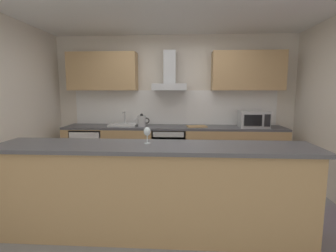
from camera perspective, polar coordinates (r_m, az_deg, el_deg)
name	(u,v)px	position (r m, az deg, el deg)	size (l,w,h in m)	color
ground	(169,210)	(3.52, 0.15, -18.42)	(5.59, 4.63, 0.02)	gray
ceiling	(169,0)	(3.33, 0.17, 26.44)	(5.59, 4.63, 0.02)	white
wall_back	(174,104)	(5.04, 1.43, 5.02)	(5.59, 0.12, 2.60)	silver
backsplash_tile	(174,107)	(4.97, 1.40, 4.18)	(3.90, 0.02, 0.66)	white
counter_back	(173,150)	(4.78, 1.22, -5.44)	(4.04, 0.60, 0.90)	tan
counter_island	(154,190)	(2.79, -3.21, -14.20)	(3.34, 0.64, 0.99)	tan
upper_cabinets	(174,71)	(4.81, 1.35, 12.16)	(3.98, 0.32, 0.70)	tan
oven	(169,150)	(4.75, 0.29, -5.38)	(0.60, 0.62, 0.80)	slate
refrigerator	(91,151)	(5.07, -16.96, -5.30)	(0.58, 0.60, 0.85)	white
microwave	(254,119)	(4.79, 18.66, 1.46)	(0.50, 0.38, 0.30)	#B7BABC
sink	(124,125)	(4.81, -9.95, 0.32)	(0.50, 0.40, 0.26)	silver
kettle	(142,121)	(4.68, -5.91, 1.15)	(0.29, 0.15, 0.24)	#B7BABC
range_hood	(170,78)	(4.76, 0.39, 10.73)	(0.62, 0.45, 0.72)	#B7BABC
wine_glass	(147,132)	(2.70, -4.70, -1.37)	(0.08, 0.08, 0.18)	silver
chopping_board	(197,126)	(4.65, 6.47, -0.08)	(0.34, 0.22, 0.02)	tan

